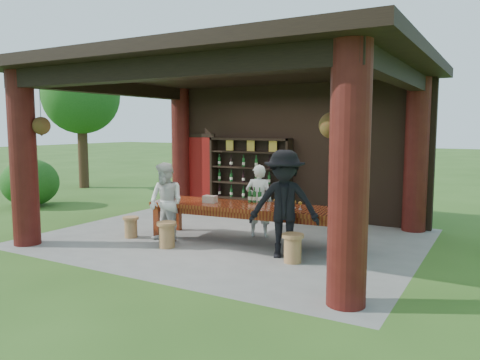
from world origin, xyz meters
The scene contains 15 objects.
ground centered at (0.00, 0.00, 0.00)m, with size 90.00×90.00×0.00m, color #2D5119.
pavilion centered at (-0.01, 0.43, 2.13)m, with size 7.50×6.00×3.60m.
wine_shelf centered at (-0.88, 2.45, 1.00)m, with size 2.25×0.34×1.98m.
tasting_table centered at (0.49, -0.19, 0.64)m, with size 3.96×1.36×0.75m.
stool_near_left centered at (-0.63, -1.27, 0.26)m, with size 0.37×0.37×0.49m.
stool_near_right centered at (1.81, -1.00, 0.26)m, with size 0.37×0.37×0.49m.
stool_far_left centered at (-1.78, -1.00, 0.23)m, with size 0.33×0.33×0.43m.
host centered at (0.45, 0.39, 0.75)m, with size 0.54×0.36×1.49m, color silver.
guest_woman centered at (-0.91, -0.93, 0.78)m, with size 0.76×0.59×1.57m, color silver.
guest_man centered at (1.55, -0.78, 0.94)m, with size 1.21×0.69×1.87m, color black.
table_bottles centered at (0.49, 0.14, 0.90)m, with size 0.30×0.10×0.31m.
table_glasses centered at (1.20, -0.10, 0.82)m, with size 0.96×0.35×0.15m.
napkin_basket centered at (-0.28, -0.33, 0.82)m, with size 0.26×0.18×0.14m, color #BF6672.
shrubs centered at (0.59, 0.63, 0.56)m, with size 14.97×10.01×1.36m.
trees centered at (3.39, 1.04, 3.37)m, with size 21.64×10.42×4.80m.
Camera 1 is at (4.83, -8.06, 2.26)m, focal length 35.00 mm.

